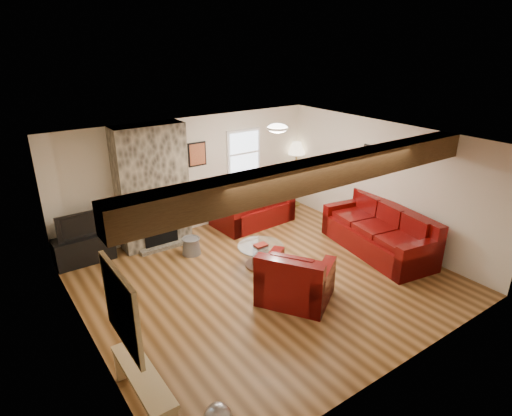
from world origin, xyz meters
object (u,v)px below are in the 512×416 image
at_px(armchair_red, 296,275).
at_px(television, 80,224).
at_px(tv_cabinet, 84,249).
at_px(sofa_three, 378,230).
at_px(floor_lamp, 296,152).
at_px(coffee_table, 261,256).
at_px(loveseat, 252,204).

bearing_deg(armchair_red, television, 4.78).
relative_size(tv_cabinet, television, 1.22).
xyz_separation_m(sofa_three, floor_lamp, (0.32, 2.94, 0.93)).
distance_m(armchair_red, coffee_table, 1.24).
distance_m(loveseat, television, 3.72).
xyz_separation_m(television, floor_lamp, (5.25, 0.02, 0.60)).
bearing_deg(television, coffee_table, -37.78).
relative_size(television, floor_lamp, 0.54).
bearing_deg(floor_lamp, sofa_three, -96.21).
relative_size(loveseat, coffee_table, 2.04).
height_order(television, floor_lamp, floor_lamp).
relative_size(loveseat, armchair_red, 1.60).
bearing_deg(coffee_table, tv_cabinet, 142.22).
height_order(sofa_three, loveseat, loveseat).
bearing_deg(floor_lamp, tv_cabinet, -179.78).
distance_m(sofa_three, armchair_red, 2.45).
relative_size(loveseat, tv_cabinet, 1.64).
height_order(armchair_red, floor_lamp, floor_lamp).
bearing_deg(coffee_table, loveseat, 59.69).
bearing_deg(loveseat, floor_lamp, 8.37).
bearing_deg(floor_lamp, television, -179.78).
height_order(sofa_three, tv_cabinet, sofa_three).
bearing_deg(armchair_red, coffee_table, -40.29).
bearing_deg(television, floor_lamp, 0.22).
relative_size(armchair_red, tv_cabinet, 1.02).
bearing_deg(tv_cabinet, floor_lamp, 0.22).
xyz_separation_m(loveseat, television, (-3.70, 0.30, 0.32)).
distance_m(armchair_red, television, 4.13).
relative_size(loveseat, television, 1.99).
xyz_separation_m(loveseat, coffee_table, (-1.03, -1.77, -0.26)).
height_order(loveseat, coffee_table, loveseat).
bearing_deg(loveseat, armchair_red, -115.17).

